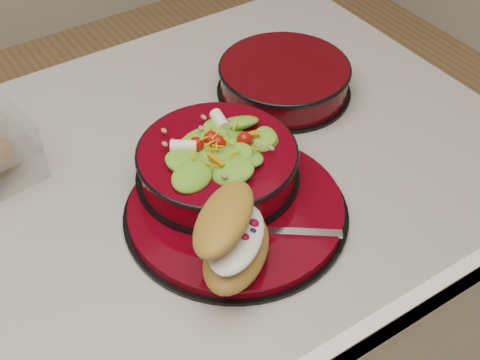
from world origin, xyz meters
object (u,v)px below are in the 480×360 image
salad_bowl (217,158)px  croissant (234,237)px  extra_bowl (284,78)px  dinner_plate (237,210)px  fork (274,231)px

salad_bowl → croissant: 0.15m
croissant → extra_bowl: (0.28, 0.28, -0.03)m
dinner_plate → fork: (0.01, -0.07, 0.01)m
extra_bowl → salad_bowl: bearing=-148.0°
dinner_plate → croissant: (-0.06, -0.08, 0.05)m
dinner_plate → fork: fork is taller
salad_bowl → extra_bowl: (0.22, 0.14, -0.03)m
dinner_plate → extra_bowl: 0.30m
salad_bowl → fork: bearing=-87.9°
dinner_plate → extra_bowl: extra_bowl is taller
dinner_plate → fork: 0.07m
salad_bowl → croissant: salad_bowl is taller
salad_bowl → extra_bowl: salad_bowl is taller
salad_bowl → fork: 0.14m
salad_bowl → fork: salad_bowl is taller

